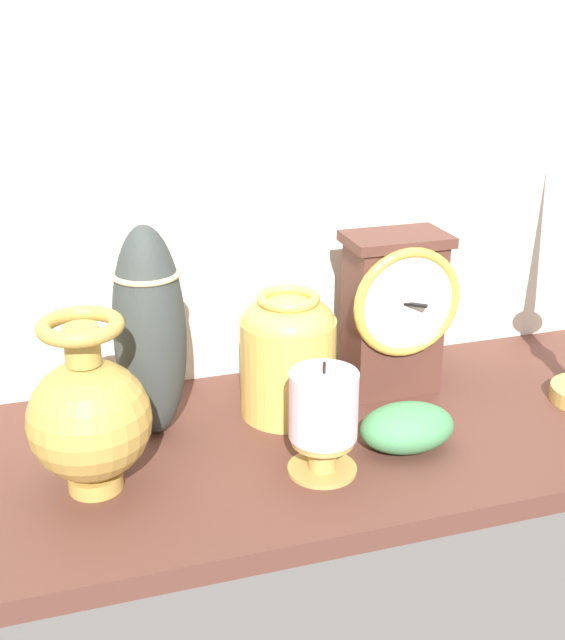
{
  "coord_description": "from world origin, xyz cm",
  "views": [
    {
      "loc": [
        -22.63,
        -73.53,
        45.02
      ],
      "look_at": [
        0.2,
        0.0,
        14.0
      ],
      "focal_mm": 45.3,
      "sensor_mm": 36.0,
      "label": 1
    }
  ],
  "objects_px": {
    "brass_vase_jar": "(288,352)",
    "brass_vase_bulbous": "(89,415)",
    "pillar_candle_front": "(323,417)",
    "mantel_clock": "(395,311)",
    "tall_ceramic_vase": "(150,332)"
  },
  "relations": [
    {
      "from": "pillar_candle_front",
      "to": "tall_ceramic_vase",
      "type": "relative_size",
      "value": 0.51
    },
    {
      "from": "mantel_clock",
      "to": "tall_ceramic_vase",
      "type": "height_order",
      "value": "tall_ceramic_vase"
    },
    {
      "from": "brass_vase_bulbous",
      "to": "tall_ceramic_vase",
      "type": "xyz_separation_m",
      "value": [
        0.07,
        0.09,
        0.04
      ]
    },
    {
      "from": "brass_vase_jar",
      "to": "pillar_candle_front",
      "type": "height_order",
      "value": "brass_vase_jar"
    },
    {
      "from": "mantel_clock",
      "to": "brass_vase_bulbous",
      "type": "xyz_separation_m",
      "value": [
        -0.37,
        -0.11,
        -0.02
      ]
    },
    {
      "from": "mantel_clock",
      "to": "tall_ceramic_vase",
      "type": "distance_m",
      "value": 0.29
    },
    {
      "from": "mantel_clock",
      "to": "brass_vase_bulbous",
      "type": "bearing_deg",
      "value": -163.02
    },
    {
      "from": "brass_vase_bulbous",
      "to": "brass_vase_jar",
      "type": "xyz_separation_m",
      "value": [
        0.23,
        0.09,
        -0.0
      ]
    },
    {
      "from": "brass_vase_jar",
      "to": "tall_ceramic_vase",
      "type": "bearing_deg",
      "value": -179.6
    },
    {
      "from": "mantel_clock",
      "to": "brass_vase_jar",
      "type": "height_order",
      "value": "mantel_clock"
    },
    {
      "from": "brass_vase_bulbous",
      "to": "pillar_candle_front",
      "type": "xyz_separation_m",
      "value": [
        0.22,
        -0.04,
        -0.02
      ]
    },
    {
      "from": "brass_vase_bulbous",
      "to": "pillar_candle_front",
      "type": "distance_m",
      "value": 0.23
    },
    {
      "from": "brass_vase_jar",
      "to": "brass_vase_bulbous",
      "type": "bearing_deg",
      "value": -157.74
    },
    {
      "from": "pillar_candle_front",
      "to": "brass_vase_bulbous",
      "type": "bearing_deg",
      "value": 170.49
    },
    {
      "from": "mantel_clock",
      "to": "brass_vase_bulbous",
      "type": "relative_size",
      "value": 1.09
    }
  ]
}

